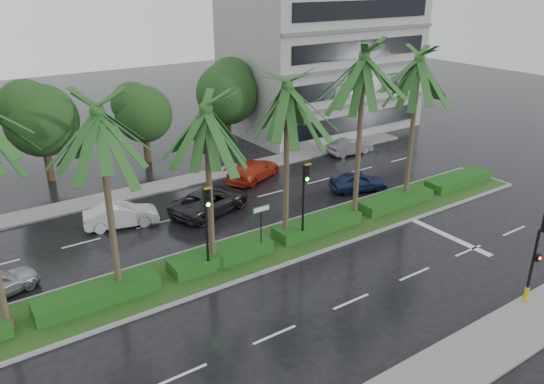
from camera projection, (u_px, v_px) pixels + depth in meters
ground at (283, 255)px, 26.57m from camera, size 120.00×120.00×0.00m
near_sidewalk at (451, 369)px, 18.77m from camera, size 40.00×2.40×0.12m
far_sidewalk at (180, 182)px, 35.70m from camera, size 40.00×2.00×0.12m
median at (272, 246)px, 27.31m from camera, size 36.00×4.00×0.15m
hedge at (272, 239)px, 27.17m from camera, size 35.20×1.40×0.60m
lane_markings at (335, 242)px, 27.84m from camera, size 34.00×13.06×0.01m
palm_row at (249, 98)px, 23.69m from camera, size 26.30×4.20×10.04m
signal_near at (537, 253)px, 21.61m from camera, size 0.34×0.45×4.36m
signal_median_left at (207, 218)px, 23.57m from camera, size 0.34×0.42×4.36m
signal_median_right at (305, 191)px, 26.45m from camera, size 0.34×0.42×4.36m
street_sign at (261, 218)px, 25.61m from camera, size 0.95×0.09×2.60m
bg_trees at (138, 101)px, 38.07m from camera, size 33.18×5.29×7.65m
building at (321, 60)px, 46.93m from camera, size 16.00×10.00×12.00m
car_white at (121, 215)px, 29.38m from camera, size 2.31×4.24×1.33m
car_darkgrey at (210, 201)px, 31.14m from camera, size 3.78×5.62×1.43m
car_red at (253, 170)px, 36.16m from camera, size 3.67×5.05×1.36m
car_blue at (358, 181)px, 34.26m from camera, size 2.72×4.03×1.27m
car_grey at (350, 147)px, 41.28m from camera, size 1.56×3.79×1.22m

